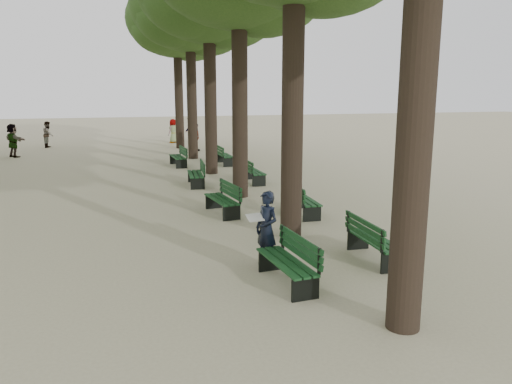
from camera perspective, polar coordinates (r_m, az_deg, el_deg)
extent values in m
plane|color=tan|center=(9.35, 1.65, -11.05)|extent=(120.00, 120.00, 0.00)
cylinder|color=#33261C|center=(7.47, 18.05, 12.17)|extent=(0.52, 0.52, 7.50)
cylinder|color=#33261C|center=(11.95, 4.24, 12.31)|extent=(0.52, 0.52, 7.50)
cylinder|color=#33261C|center=(16.73, -1.88, 12.14)|extent=(0.52, 0.52, 7.50)
cylinder|color=#33261C|center=(21.61, -5.25, 12.00)|extent=(0.52, 0.52, 7.50)
cylinder|color=#33261C|center=(26.53, -7.38, 11.88)|extent=(0.52, 0.52, 7.50)
ellipsoid|color=#274818|center=(26.85, -7.61, 20.34)|extent=(6.00, 6.00, 4.50)
cylinder|color=#33261C|center=(31.48, -8.84, 11.80)|extent=(0.52, 0.52, 7.50)
ellipsoid|color=#274818|center=(31.75, -9.07, 18.94)|extent=(6.00, 6.00, 4.50)
cube|color=black|center=(9.50, 3.43, -9.24)|extent=(0.66, 1.84, 0.45)
cube|color=#0E3316|center=(9.42, 3.45, -7.96)|extent=(0.68, 1.84, 0.04)
cube|color=#0E3316|center=(9.45, 5.03, -6.20)|extent=(0.19, 1.80, 0.40)
cube|color=black|center=(14.68, -3.95, -1.69)|extent=(0.74, 1.85, 0.45)
cube|color=#0E3316|center=(14.63, -3.97, -0.83)|extent=(0.76, 1.85, 0.04)
cube|color=#0E3316|center=(14.67, -2.95, 0.29)|extent=(0.26, 1.79, 0.40)
cube|color=black|center=(19.14, -6.93, 1.40)|extent=(0.68, 1.84, 0.45)
cube|color=#0E3316|center=(19.10, -6.95, 2.06)|extent=(0.70, 1.84, 0.04)
cube|color=#0E3316|center=(19.08, -6.13, 2.89)|extent=(0.20, 1.80, 0.40)
cube|color=black|center=(24.13, -8.93, 3.47)|extent=(0.63, 1.83, 0.45)
cube|color=#0E3316|center=(24.10, -8.95, 4.00)|extent=(0.65, 1.83, 0.04)
cube|color=#0E3316|center=(24.12, -8.31, 4.67)|extent=(0.15, 1.80, 0.40)
cube|color=black|center=(11.07, 13.46, -6.48)|extent=(0.58, 1.82, 0.45)
cube|color=#0E3316|center=(11.00, 13.51, -5.37)|extent=(0.60, 1.82, 0.04)
cube|color=#0E3316|center=(10.80, 12.26, -4.13)|extent=(0.10, 1.80, 0.40)
cube|color=black|center=(14.66, 5.48, -1.74)|extent=(0.62, 1.83, 0.45)
cube|color=#0E3316|center=(14.61, 5.50, -0.88)|extent=(0.64, 1.83, 0.04)
cube|color=#0E3316|center=(14.47, 4.47, 0.11)|extent=(0.14, 1.80, 0.40)
cube|color=black|center=(19.59, -0.25, 1.72)|extent=(0.52, 1.80, 0.45)
cube|color=#0E3316|center=(19.55, -0.25, 2.37)|extent=(0.54, 1.80, 0.04)
cube|color=#0E3316|center=(19.43, -1.05, 3.12)|extent=(0.04, 1.80, 0.40)
cube|color=black|center=(24.41, -3.52, 3.68)|extent=(0.53, 1.80, 0.45)
cube|color=#0E3316|center=(24.38, -3.53, 4.20)|extent=(0.55, 1.80, 0.04)
cube|color=#0E3316|center=(24.28, -4.18, 4.81)|extent=(0.05, 1.80, 0.40)
imported|color=black|center=(10.30, 1.22, -4.23)|extent=(0.55, 0.71, 1.58)
cube|color=white|center=(10.16, -0.12, -2.92)|extent=(0.37, 0.29, 0.12)
imported|color=#262628|center=(29.97, -26.02, 5.32)|extent=(1.30, 1.55, 1.80)
imported|color=#262628|center=(34.77, -9.45, 6.90)|extent=(0.81, 0.76, 1.62)
imported|color=#262628|center=(34.11, -22.65, 6.09)|extent=(0.41, 0.83, 1.63)
imported|color=#262628|center=(29.92, -6.86, 6.24)|extent=(0.59, 1.02, 1.64)
imported|color=#262628|center=(35.74, -7.31, 7.26)|extent=(1.01, 1.16, 1.83)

